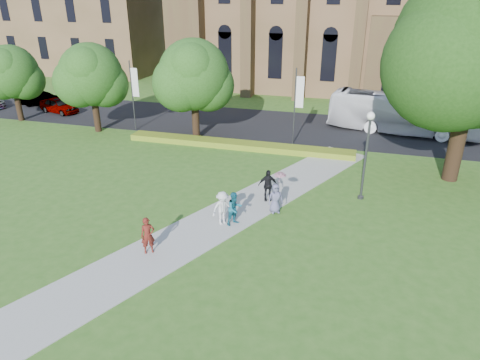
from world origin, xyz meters
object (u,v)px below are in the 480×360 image
(car_1, at_px, (43,99))
(large_tree, at_px, (478,46))
(tour_coach, at_px, (403,113))
(streetlamp, at_px, (367,146))
(car_0, at_px, (59,105))
(pedestrian_0, at_px, (148,236))

(car_1, bearing_deg, large_tree, -118.83)
(tour_coach, xyz_separation_m, car_1, (-36.25, -0.32, -1.02))
(streetlamp, relative_size, car_0, 1.19)
(streetlamp, relative_size, car_1, 1.22)
(large_tree, distance_m, car_0, 36.80)
(streetlamp, distance_m, pedestrian_0, 12.99)
(pedestrian_0, bearing_deg, large_tree, 6.08)
(tour_coach, distance_m, car_1, 36.26)
(tour_coach, xyz_separation_m, pedestrian_0, (-12.38, -22.87, -0.81))
(large_tree, relative_size, pedestrian_0, 7.37)
(streetlamp, bearing_deg, pedestrian_0, -137.30)
(car_0, bearing_deg, streetlamp, -95.77)
(streetlamp, height_order, car_1, streetlamp)
(large_tree, distance_m, car_1, 40.60)
(tour_coach, xyz_separation_m, car_0, (-32.74, -2.33, -0.98))
(car_1, bearing_deg, car_0, -135.02)
(large_tree, xyz_separation_m, pedestrian_0, (-14.89, -13.16, -7.43))
(tour_coach, bearing_deg, car_1, 98.53)
(streetlamp, relative_size, tour_coach, 0.42)
(car_0, xyz_separation_m, car_1, (-3.51, 2.01, -0.04))
(car_1, bearing_deg, pedestrian_0, -148.60)
(large_tree, xyz_separation_m, tour_coach, (-2.51, 9.70, -6.62))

